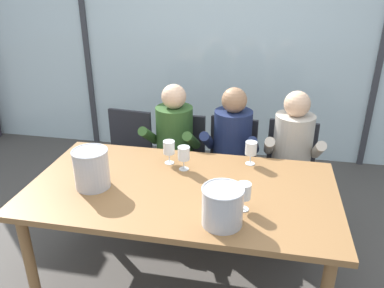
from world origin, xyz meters
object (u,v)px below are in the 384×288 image
person_olive_shirt (172,144)px  wine_glass_by_left_taster (244,192)px  chair_left_of_center (180,156)px  ice_bucket_primary (223,206)px  wine_glass_center_pour (169,148)px  person_navy_polo (231,149)px  chair_right_of_center (289,165)px  wine_glass_by_right_taster (251,149)px  dining_table (182,196)px  person_beige_jumper (292,154)px  wine_glass_near_bucket (184,154)px  chair_center (230,160)px  ice_bucket_secondary (91,168)px  chair_near_curtain (127,151)px

person_olive_shirt → wine_glass_by_left_taster: (0.68, -0.99, 0.20)m
chair_left_of_center → person_olive_shirt: bearing=-105.0°
ice_bucket_primary → wine_glass_center_pour: ice_bucket_primary is taller
chair_left_of_center → person_navy_polo: (0.47, -0.13, 0.17)m
chair_right_of_center → ice_bucket_primary: size_ratio=3.68×
wine_glass_center_pour → wine_glass_by_right_taster: same height
dining_table → wine_glass_by_left_taster: bearing=-24.2°
person_navy_polo → person_beige_jumper: size_ratio=1.00×
ice_bucket_primary → chair_right_of_center: bearing=71.6°
chair_right_of_center → wine_glass_by_right_taster: bearing=-114.2°
wine_glass_near_bucket → wine_glass_center_pour: bearing=149.2°
dining_table → wine_glass_near_bucket: bearing=98.7°
chair_right_of_center → person_beige_jumper: (0.00, -0.15, 0.17)m
wine_glass_by_right_taster → person_beige_jumper: bearing=50.8°
chair_center → wine_glass_by_left_taster: (0.18, -1.13, 0.37)m
person_olive_shirt → wine_glass_center_pour: size_ratio=6.82×
ice_bucket_primary → ice_bucket_secondary: size_ratio=0.90×
dining_table → chair_left_of_center: chair_left_of_center is taller
chair_right_of_center → person_olive_shirt: size_ratio=0.73×
person_beige_jumper → wine_glass_by_left_taster: person_beige_jumper is taller
ice_bucket_secondary → wine_glass_near_bucket: ice_bucket_secondary is taller
wine_glass_center_pour → chair_left_of_center: bearing=96.1°
wine_glass_by_left_taster → chair_near_curtain: bearing=135.5°
chair_near_curtain → chair_center: 0.97m
person_beige_jumper → wine_glass_by_right_taster: person_beige_jumper is taller
wine_glass_by_right_taster → chair_near_curtain: bearing=155.2°
chair_right_of_center → wine_glass_by_left_taster: bearing=-99.7°
chair_left_of_center → ice_bucket_secondary: (-0.34, -1.04, 0.39)m
dining_table → ice_bucket_secondary: ice_bucket_secondary is taller
wine_glass_by_right_taster → person_olive_shirt: bearing=150.0°
dining_table → chair_center: 0.99m
ice_bucket_secondary → wine_glass_near_bucket: (0.53, 0.34, -0.02)m
ice_bucket_secondary → wine_glass_near_bucket: size_ratio=1.50×
dining_table → chair_center: chair_center is taller
chair_near_curtain → wine_glass_near_bucket: (0.70, -0.71, 0.37)m
person_navy_polo → person_olive_shirt: bearing=-176.7°
ice_bucket_primary → wine_glass_center_pour: bearing=125.5°
chair_center → wine_glass_by_left_taster: size_ratio=4.99×
person_olive_shirt → person_navy_polo: 0.51m
chair_near_curtain → wine_glass_center_pour: size_ratio=4.99×
chair_center → wine_glass_center_pour: (-0.39, -0.63, 0.37)m
chair_near_curtain → ice_bucket_secondary: ice_bucket_secondary is taller
chair_left_of_center → wine_glass_center_pour: wine_glass_center_pour is taller
chair_right_of_center → ice_bucket_primary: (-0.43, -1.30, 0.37)m
ice_bucket_primary → wine_glass_by_right_taster: (0.11, 0.76, 0.00)m
person_navy_polo → chair_left_of_center: bearing=168.4°
chair_center → wine_glass_center_pour: wine_glass_center_pour is taller
person_beige_jumper → ice_bucket_secondary: (-1.31, -0.92, 0.22)m
person_olive_shirt → person_navy_polo: bearing=4.6°
ice_bucket_secondary → wine_glass_by_right_taster: (0.99, 0.52, -0.02)m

